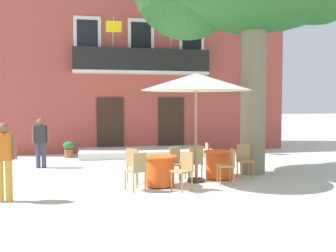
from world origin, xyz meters
TOP-DOWN VIEW (x-y plane):
  - ground_plane at (0.00, 0.00)m, footprint 120.00×120.00m
  - building_facade at (0.55, 6.99)m, footprint 13.00×5.09m
  - entrance_step_platform at (0.55, 3.90)m, footprint 5.22×2.20m
  - cafe_table_near_tree at (-0.02, -2.09)m, footprint 0.86×0.86m
  - cafe_chair_near_tree_0 at (-0.65, -2.51)m, footprint 0.54×0.54m
  - cafe_chair_near_tree_1 at (0.45, -2.67)m, footprint 0.55×0.55m
  - cafe_chair_near_tree_2 at (0.55, -1.60)m, footprint 0.56×0.56m
  - cafe_chair_near_tree_3 at (-0.58, -1.58)m, footprint 0.56×0.56m
  - cafe_table_middle at (1.77, -1.44)m, footprint 0.86×0.86m
  - cafe_chair_middle_0 at (1.75, -2.20)m, footprint 0.45×0.45m
  - cafe_chair_middle_1 at (2.52, -1.40)m, footprint 0.42×0.42m
  - cafe_chair_middle_2 at (1.77, -0.69)m, footprint 0.44×0.44m
  - cafe_chair_middle_3 at (1.03, -1.58)m, footprint 0.43×0.43m
  - cafe_umbrella at (1.02, -1.73)m, footprint 2.90×2.90m
  - ground_planter_left at (-2.41, 3.85)m, footprint 0.44×0.44m
  - pedestrian_near_entrance at (-3.20, 1.51)m, footprint 0.53×0.24m
  - pedestrian_mid_plaza at (-3.51, -2.94)m, footprint 0.53×0.39m

SIDE VIEW (x-z plane):
  - ground_plane at x=0.00m, z-range 0.00..0.00m
  - entrance_step_platform at x=0.55m, z-range 0.00..0.25m
  - ground_planter_left at x=-2.41m, z-range 0.04..0.65m
  - cafe_table_near_tree at x=-0.02m, z-range 0.01..0.77m
  - cafe_table_middle at x=1.77m, z-range 0.01..0.77m
  - cafe_chair_near_tree_0 at x=-0.65m, z-range 0.07..0.98m
  - cafe_chair_near_tree_1 at x=0.45m, z-range 0.07..0.98m
  - cafe_chair_near_tree_2 at x=0.55m, z-range 0.07..0.98m
  - cafe_chair_near_tree_3 at x=-0.58m, z-range 0.07..0.98m
  - cafe_chair_middle_0 at x=1.75m, z-range 0.07..0.98m
  - cafe_chair_middle_1 at x=2.52m, z-range 0.07..0.98m
  - cafe_chair_middle_2 at x=1.77m, z-range 0.07..0.98m
  - cafe_chair_middle_3 at x=1.03m, z-range 0.07..0.98m
  - pedestrian_near_entrance at x=-3.20m, z-range 0.10..1.69m
  - pedestrian_mid_plaza at x=-3.51m, z-range 0.11..1.77m
  - cafe_umbrella at x=1.02m, z-range 1.19..4.04m
  - building_facade at x=0.55m, z-range 0.00..7.50m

